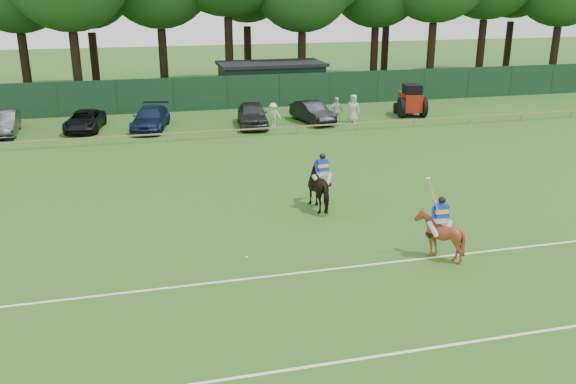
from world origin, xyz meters
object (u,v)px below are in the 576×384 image
object	(u,v)px
utility_shed	(271,81)
tractor	(411,101)
hatch_grey	(252,114)
spectator_left	(273,115)
horse_dark	(322,187)
estate_black	(312,112)
horse_chestnut	(439,235)
sedan_grey	(4,123)
suv_black	(85,121)
polo_ball	(247,257)
spectator_mid	(336,111)
spectator_right	(353,108)
sedan_navy	(150,118)

from	to	relation	value
utility_shed	tractor	bearing A→B (deg)	-46.58
hatch_grey	spectator_left	distance (m)	1.39
utility_shed	horse_dark	bearing A→B (deg)	-98.15
estate_black	spectator_left	bearing A→B (deg)	-179.70
horse_chestnut	utility_shed	xyz separation A→B (m)	(1.24, 30.98, 0.73)
sedan_grey	utility_shed	world-z (taller)	utility_shed
horse_chestnut	suv_black	size ratio (longest dim) A/B	0.36
spectator_left	polo_ball	size ratio (longest dim) A/B	17.37
horse_dark	suv_black	bearing A→B (deg)	-66.30
estate_black	polo_ball	xyz separation A→B (m)	(-8.38, -20.44, -0.66)
hatch_grey	polo_ball	xyz separation A→B (m)	(-4.20, -20.25, -0.74)
horse_chestnut	sedan_grey	world-z (taller)	horse_chestnut
spectator_mid	spectator_right	xyz separation A→B (m)	(1.46, 0.69, -0.00)
sedan_grey	tractor	xyz separation A→B (m)	(27.00, -0.94, 0.34)
horse_dark	tractor	world-z (taller)	tractor
suv_black	polo_ball	bearing A→B (deg)	-65.09
horse_dark	tractor	distance (m)	20.47
utility_shed	hatch_grey	bearing A→B (deg)	-110.14
suv_black	spectator_right	size ratio (longest dim) A/B	2.37
spectator_left	tractor	xyz separation A→B (m)	(10.24, 1.00, 0.29)
spectator_left	utility_shed	size ratio (longest dim) A/B	0.19
polo_ball	spectator_right	bearing A→B (deg)	60.78
hatch_grey	horse_dark	bearing A→B (deg)	-83.83
polo_ball	sedan_grey	bearing A→B (deg)	117.27
suv_black	hatch_grey	distance (m)	10.75
sedan_grey	spectator_mid	xyz separation A→B (m)	(20.83, -2.68, 0.21)
hatch_grey	estate_black	distance (m)	4.19
horse_dark	suv_black	xyz separation A→B (m)	(-10.40, 17.65, -0.29)
sedan_navy	spectator_mid	world-z (taller)	spectator_mid
spectator_mid	polo_ball	size ratio (longest dim) A/B	21.06
spectator_mid	sedan_grey	bearing A→B (deg)	152.71
sedan_grey	spectator_right	bearing A→B (deg)	-8.15
horse_chestnut	spectator_right	xyz separation A→B (m)	(4.72, 21.28, 0.14)
horse_dark	utility_shed	size ratio (longest dim) A/B	0.26
estate_black	spectator_mid	bearing A→B (deg)	-59.13
sedan_navy	spectator_left	size ratio (longest dim) A/B	3.16
sedan_navy	estate_black	world-z (taller)	sedan_navy
utility_shed	horse_chestnut	bearing A→B (deg)	-92.30
tractor	sedan_grey	bearing A→B (deg)	-172.54
horse_dark	hatch_grey	world-z (taller)	horse_dark
sedan_navy	spectator_left	bearing A→B (deg)	3.86
sedan_grey	polo_ball	world-z (taller)	sedan_grey
horse_dark	estate_black	bearing A→B (deg)	-111.98
horse_chestnut	suv_black	world-z (taller)	horse_chestnut
spectator_mid	polo_ball	bearing A→B (deg)	-136.65
hatch_grey	horse_chestnut	bearing A→B (deg)	-77.33
spectator_mid	estate_black	bearing A→B (deg)	112.39
spectator_mid	utility_shed	size ratio (longest dim) A/B	0.23
suv_black	spectator_left	distance (m)	12.12
sedan_navy	utility_shed	xyz separation A→B (m)	(9.92, 8.50, 0.82)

